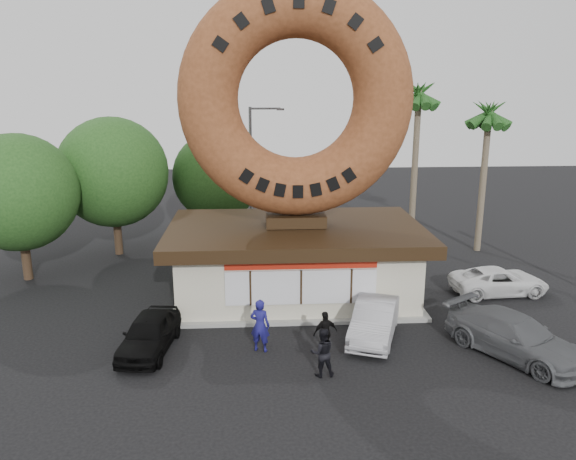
% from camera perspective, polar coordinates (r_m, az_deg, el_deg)
% --- Properties ---
extents(ground, '(90.00, 90.00, 0.00)m').
position_cam_1_polar(ground, '(20.27, 2.00, -12.87)').
color(ground, black).
rests_on(ground, ground).
extents(donut_shop, '(11.20, 7.20, 3.80)m').
position_cam_1_polar(donut_shop, '(25.11, 0.77, -2.92)').
color(donut_shop, beige).
rests_on(donut_shop, ground).
extents(giant_donut, '(9.83, 2.51, 9.83)m').
position_cam_1_polar(giant_donut, '(23.94, 0.83, 13.13)').
color(giant_donut, '#97522C').
rests_on(giant_donut, donut_shop).
extents(tree_west, '(6.00, 6.00, 7.65)m').
position_cam_1_polar(tree_west, '(32.18, -17.36, 5.61)').
color(tree_west, '#473321').
rests_on(tree_west, ground).
extents(tree_mid, '(5.20, 5.20, 6.63)m').
position_cam_1_polar(tree_mid, '(33.38, -7.23, 5.39)').
color(tree_mid, '#473321').
rests_on(tree_mid, ground).
extents(tree_far, '(5.60, 5.60, 7.14)m').
position_cam_1_polar(tree_far, '(29.57, -25.74, 3.44)').
color(tree_far, '#473321').
rests_on(tree_far, ground).
extents(palm_near, '(2.60, 2.60, 9.75)m').
position_cam_1_polar(palm_near, '(33.19, 13.13, 12.70)').
color(palm_near, '#726651').
rests_on(palm_near, ground).
extents(palm_far, '(2.60, 2.60, 8.75)m').
position_cam_1_polar(palm_far, '(32.99, 19.71, 10.61)').
color(palm_far, '#726651').
rests_on(palm_far, ground).
extents(street_lamp, '(2.11, 0.20, 8.00)m').
position_cam_1_polar(street_lamp, '(34.22, -3.54, 6.49)').
color(street_lamp, '#59595E').
rests_on(street_lamp, ground).
extents(person_left, '(0.82, 0.66, 1.97)m').
position_cam_1_polar(person_left, '(20.36, -2.86, -9.65)').
color(person_left, navy).
rests_on(person_left, ground).
extents(person_center, '(0.86, 0.70, 1.67)m').
position_cam_1_polar(person_center, '(18.84, 3.49, -12.29)').
color(person_center, black).
rests_on(person_center, ground).
extents(person_right, '(1.00, 0.67, 1.58)m').
position_cam_1_polar(person_right, '(20.30, 3.81, -10.35)').
color(person_right, black).
rests_on(person_right, ground).
extents(car_black, '(2.07, 4.12, 1.35)m').
position_cam_1_polar(car_black, '(21.08, -13.91, -10.15)').
color(car_black, black).
rests_on(car_black, ground).
extents(car_silver, '(2.84, 4.51, 1.40)m').
position_cam_1_polar(car_silver, '(21.76, 8.80, -8.97)').
color(car_silver, '#A9A8AD').
rests_on(car_silver, ground).
extents(car_grey, '(4.46, 5.42, 1.48)m').
position_cam_1_polar(car_grey, '(21.63, 22.04, -9.98)').
color(car_grey, '#5D5F62').
rests_on(car_grey, ground).
extents(car_white, '(4.52, 2.34, 1.22)m').
position_cam_1_polar(car_white, '(27.49, 20.65, -4.86)').
color(car_white, white).
rests_on(car_white, ground).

